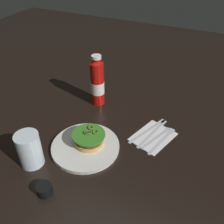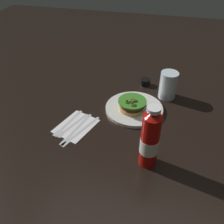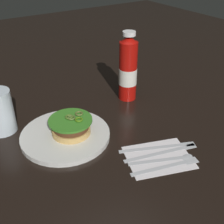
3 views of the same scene
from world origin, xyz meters
TOP-DOWN VIEW (x-y plane):
  - ground_plane at (0.00, 0.00)m, footprint 3.00×3.00m
  - dinner_plate at (-0.03, 0.00)m, footprint 0.26×0.26m
  - burger_sandwich at (-0.02, -0.01)m, footprint 0.12×0.12m
  - ketchup_bottle at (0.26, 0.09)m, footprint 0.06×0.06m
  - water_glass at (-0.17, 0.13)m, footprint 0.08×0.08m
  - condiment_cup at (-0.26, 0.02)m, footprint 0.05×0.05m
  - napkin at (0.13, -0.22)m, footprint 0.20×0.18m
  - fork_utensil at (0.14, -0.26)m, footprint 0.18×0.07m
  - spoon_utensil at (0.15, -0.24)m, footprint 0.17×0.08m
  - steak_knife at (0.16, -0.21)m, footprint 0.21×0.07m
  - butter_knife at (0.17, -0.19)m, footprint 0.20×0.10m

SIDE VIEW (x-z plane):
  - ground_plane at x=0.00m, z-range 0.00..0.00m
  - napkin at x=0.13m, z-range 0.00..0.00m
  - spoon_utensil at x=0.15m, z-range 0.00..0.01m
  - fork_utensil at x=0.14m, z-range 0.00..0.01m
  - steak_knife at x=0.16m, z-range 0.00..0.01m
  - butter_knife at x=0.17m, z-range 0.00..0.01m
  - dinner_plate at x=-0.03m, z-range 0.00..0.01m
  - condiment_cup at x=-0.26m, z-range 0.00..0.03m
  - burger_sandwich at x=-0.02m, z-range 0.01..0.06m
  - water_glass at x=-0.17m, z-range 0.00..0.13m
  - ketchup_bottle at x=0.26m, z-range -0.01..0.23m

